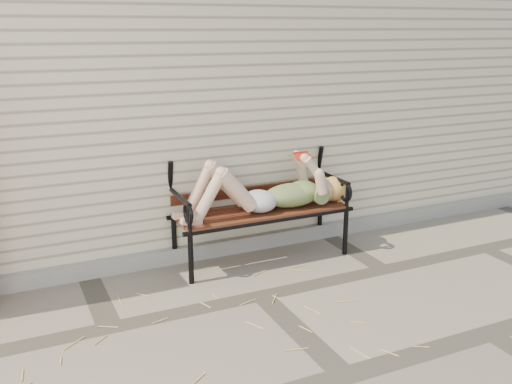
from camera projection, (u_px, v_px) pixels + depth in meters
name	position (u px, v px, depth m)	size (l,w,h in m)	color
ground	(262.00, 296.00, 4.75)	(80.00, 80.00, 0.00)	#796F5D
house_wall	(156.00, 83.00, 6.94)	(8.00, 4.00, 3.00)	beige
foundation_strip	(219.00, 248.00, 5.57)	(8.00, 0.10, 0.15)	#9D9A8E
garden_bench	(257.00, 191.00, 5.42)	(1.80, 0.72, 1.16)	black
reading_woman	(265.00, 190.00, 5.30)	(1.70, 0.39, 0.53)	#0A3F49
straw_scatter	(277.00, 322.00, 4.30)	(3.01, 1.73, 0.01)	tan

